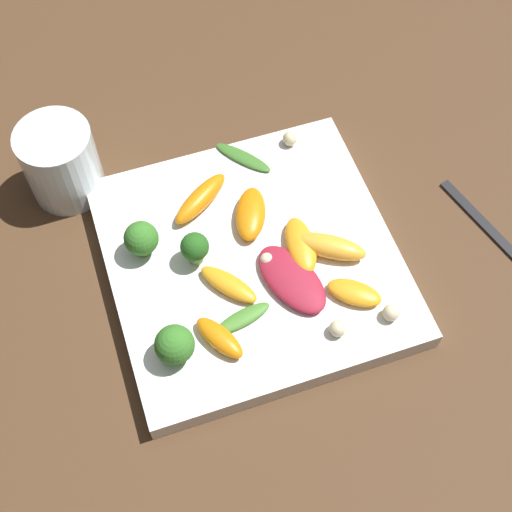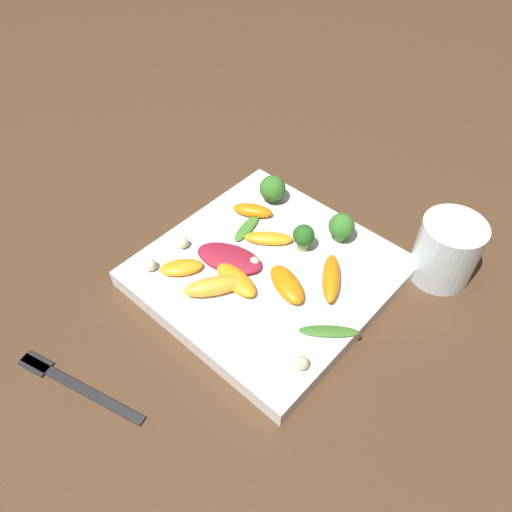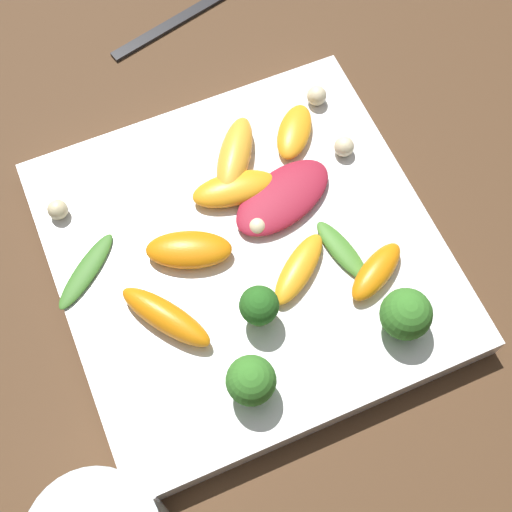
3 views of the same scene
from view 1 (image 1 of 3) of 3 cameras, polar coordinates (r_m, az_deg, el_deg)
name	(u,v)px [view 1 (image 1 of 3)]	position (r m, az deg, el deg)	size (l,w,h in m)	color
ground_plane	(252,267)	(0.77, -0.32, -0.87)	(2.40, 2.40, 0.00)	#4C331E
plate	(252,261)	(0.76, -0.32, -0.39)	(0.30, 0.30, 0.03)	white
drinking_glass	(61,162)	(0.82, -15.33, 7.23)	(0.08, 0.08, 0.09)	silver
fork	(509,249)	(0.83, 19.60, 0.57)	(0.17, 0.06, 0.01)	#262628
radicchio_leaf_0	(292,279)	(0.73, 2.89, -1.85)	(0.10, 0.08, 0.01)	maroon
orange_segment_0	(229,284)	(0.73, -2.20, -2.29)	(0.07, 0.06, 0.01)	orange
orange_segment_1	(201,199)	(0.78, -4.46, 4.60)	(0.06, 0.08, 0.02)	orange
orange_segment_2	(330,247)	(0.75, 5.92, 0.76)	(0.07, 0.08, 0.02)	#FCAD33
orange_segment_3	(301,245)	(0.75, 3.59, 0.85)	(0.07, 0.04, 0.02)	orange
orange_segment_4	(354,293)	(0.73, 7.86, -2.93)	(0.06, 0.06, 0.01)	orange
orange_segment_5	(220,338)	(0.70, -2.94, -6.56)	(0.06, 0.05, 0.02)	orange
orange_segment_6	(251,214)	(0.77, -0.43, 3.39)	(0.08, 0.06, 0.02)	orange
broccoli_floret_0	(141,239)	(0.74, -9.16, 1.36)	(0.04, 0.04, 0.04)	#7A9E51
broccoli_floret_1	(195,248)	(0.73, -4.92, 0.66)	(0.03, 0.03, 0.04)	#84AD5B
broccoli_floret_2	(175,345)	(0.68, -6.53, -7.07)	(0.04, 0.04, 0.04)	#7A9E51
arugula_sprig_0	(243,318)	(0.71, -1.06, -4.98)	(0.03, 0.06, 0.01)	#47842D
arugula_sprig_1	(243,158)	(0.82, -1.03, 7.88)	(0.07, 0.06, 0.01)	#3D7528
macadamia_nut_0	(290,139)	(0.83, 2.73, 9.36)	(0.02, 0.02, 0.02)	beige
macadamia_nut_1	(338,328)	(0.71, 6.55, -5.78)	(0.02, 0.02, 0.02)	beige
macadamia_nut_2	(267,260)	(0.74, 0.87, -0.29)	(0.01, 0.01, 0.01)	beige
macadamia_nut_3	(391,313)	(0.72, 10.76, -4.47)	(0.02, 0.02, 0.02)	beige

